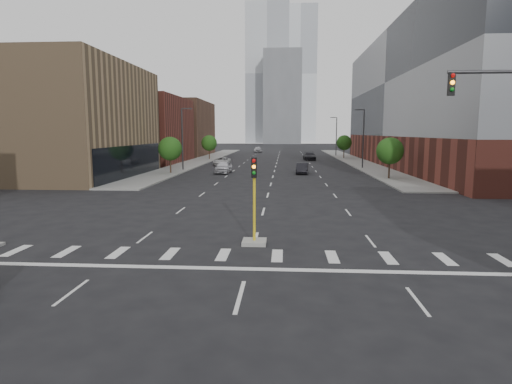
# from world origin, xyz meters

# --- Properties ---
(ground) EXTENTS (400.00, 400.00, 0.00)m
(ground) POSITION_xyz_m (0.00, 0.00, 0.00)
(ground) COLOR black
(ground) RESTS_ON ground
(sidewalk_left_far) EXTENTS (5.00, 92.00, 0.15)m
(sidewalk_left_far) POSITION_xyz_m (-15.00, 74.00, 0.07)
(sidewalk_left_far) COLOR gray
(sidewalk_left_far) RESTS_ON ground
(sidewalk_right_far) EXTENTS (5.00, 92.00, 0.15)m
(sidewalk_right_far) POSITION_xyz_m (15.00, 74.00, 0.07)
(sidewalk_right_far) COLOR gray
(sidewalk_right_far) RESTS_ON ground
(building_left_mid) EXTENTS (20.00, 24.00, 14.00)m
(building_left_mid) POSITION_xyz_m (-27.50, 40.00, 7.00)
(building_left_mid) COLOR #907351
(building_left_mid) RESTS_ON ground
(building_left_far_a) EXTENTS (20.00, 22.00, 12.00)m
(building_left_far_a) POSITION_xyz_m (-27.50, 66.00, 6.00)
(building_left_far_a) COLOR brown
(building_left_far_a) RESTS_ON ground
(building_left_far_b) EXTENTS (20.00, 24.00, 13.00)m
(building_left_far_b) POSITION_xyz_m (-27.50, 92.00, 6.50)
(building_left_far_b) COLOR brown
(building_left_far_b) RESTS_ON ground
(building_right_main) EXTENTS (24.00, 70.00, 22.00)m
(building_right_main) POSITION_xyz_m (29.50, 60.00, 11.00)
(building_right_main) COLOR brown
(building_right_main) RESTS_ON ground
(tower_left) EXTENTS (22.00, 22.00, 70.00)m
(tower_left) POSITION_xyz_m (-8.00, 220.00, 35.00)
(tower_left) COLOR #B2B7BC
(tower_left) RESTS_ON ground
(tower_right) EXTENTS (20.00, 20.00, 80.00)m
(tower_right) POSITION_xyz_m (10.00, 260.00, 40.00)
(tower_right) COLOR #B2B7BC
(tower_right) RESTS_ON ground
(tower_mid) EXTENTS (18.00, 18.00, 44.00)m
(tower_mid) POSITION_xyz_m (0.00, 200.00, 22.00)
(tower_mid) COLOR slate
(tower_mid) RESTS_ON ground
(median_traffic_signal) EXTENTS (1.20, 1.20, 4.40)m
(median_traffic_signal) POSITION_xyz_m (0.00, 8.97, 0.97)
(median_traffic_signal) COLOR #999993
(median_traffic_signal) RESTS_ON ground
(streetlight_right_a) EXTENTS (1.60, 0.22, 9.07)m
(streetlight_right_a) POSITION_xyz_m (13.41, 55.00, 5.01)
(streetlight_right_a) COLOR #2D2D30
(streetlight_right_a) RESTS_ON ground
(streetlight_right_b) EXTENTS (1.60, 0.22, 9.07)m
(streetlight_right_b) POSITION_xyz_m (13.41, 90.00, 5.01)
(streetlight_right_b) COLOR #2D2D30
(streetlight_right_b) RESTS_ON ground
(streetlight_left) EXTENTS (1.60, 0.22, 9.07)m
(streetlight_left) POSITION_xyz_m (-13.41, 50.00, 5.01)
(streetlight_left) COLOR #2D2D30
(streetlight_left) RESTS_ON ground
(tree_left_near) EXTENTS (3.20, 3.20, 4.85)m
(tree_left_near) POSITION_xyz_m (-14.00, 45.00, 3.39)
(tree_left_near) COLOR #382619
(tree_left_near) RESTS_ON ground
(tree_left_far) EXTENTS (3.20, 3.20, 4.85)m
(tree_left_far) POSITION_xyz_m (-14.00, 75.00, 3.39)
(tree_left_far) COLOR #382619
(tree_left_far) RESTS_ON ground
(tree_right_near) EXTENTS (3.20, 3.20, 4.85)m
(tree_right_near) POSITION_xyz_m (14.00, 40.00, 3.39)
(tree_right_near) COLOR #382619
(tree_right_near) RESTS_ON ground
(tree_right_far) EXTENTS (3.20, 3.20, 4.85)m
(tree_right_far) POSITION_xyz_m (14.00, 80.00, 3.39)
(tree_right_far) COLOR #382619
(tree_right_far) RESTS_ON ground
(car_near_left) EXTENTS (2.17, 5.00, 1.68)m
(car_near_left) POSITION_xyz_m (-6.94, 46.28, 0.84)
(car_near_left) COLOR silver
(car_near_left) RESTS_ON ground
(car_mid_right) EXTENTS (1.90, 4.56, 1.47)m
(car_mid_right) POSITION_xyz_m (3.88, 46.26, 0.73)
(car_mid_right) COLOR black
(car_mid_right) RESTS_ON ground
(car_far_left) EXTENTS (2.82, 5.14, 1.36)m
(car_far_left) POSITION_xyz_m (-9.25, 60.64, 0.68)
(car_far_left) COLOR #B6B6B6
(car_far_left) RESTS_ON ground
(car_deep_right) EXTENTS (2.53, 5.61, 1.59)m
(car_deep_right) POSITION_xyz_m (6.48, 75.16, 0.80)
(car_deep_right) COLOR black
(car_deep_right) RESTS_ON ground
(car_distant) EXTENTS (2.67, 5.15, 1.67)m
(car_distant) POSITION_xyz_m (-6.05, 106.83, 0.84)
(car_distant) COLOR #B1B1B5
(car_distant) RESTS_ON ground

